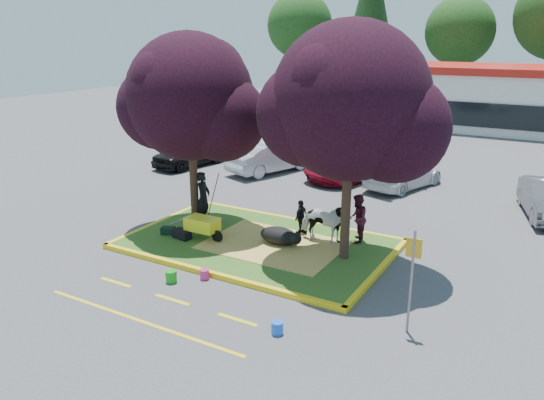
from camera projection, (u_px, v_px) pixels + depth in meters
The scene contains 31 objects.
ground at pixel (257, 246), 17.07m from camera, with size 90.00×90.00×0.00m, color #424244.
median_island at pixel (257, 244), 17.05m from camera, with size 8.00×5.00×0.15m, color #2D541A.
curb_near at pixel (210, 274), 14.92m from camera, with size 8.30×0.16×0.15m, color yellow.
curb_far at pixel (295, 220), 19.19m from camera, with size 8.30×0.16×0.15m, color yellow.
curb_left at pixel (160, 222), 18.99m from camera, with size 0.16×5.30×0.15m, color yellow.
curb_right at pixel (379, 270), 15.11m from camera, with size 0.16×5.30×0.15m, color yellow.
straw_bedding at pixel (274, 245), 16.74m from camera, with size 4.20×3.00×0.01m, color #CEB755.
tree_purple_left at pixel (190, 103), 17.41m from camera, with size 5.06×4.20×6.51m.
tree_purple_right at pixel (351, 109), 14.47m from camera, with size 5.30×4.40×6.82m.
fire_lane_stripe_a at pixel (116, 282), 14.55m from camera, with size 1.10×0.12×0.01m, color yellow.
fire_lane_stripe_b at pixel (172, 300), 13.60m from camera, with size 1.10×0.12×0.01m, color yellow.
fire_lane_stripe_c at pixel (237, 320), 12.65m from camera, with size 1.10×0.12×0.01m, color yellow.
fire_lane_long at pixel (139, 321), 12.61m from camera, with size 6.00×0.10×0.01m, color yellow.
retail_building at pixel (481, 96), 38.60m from camera, with size 20.40×8.40×4.40m.
treeline at pixel (498, 20), 45.29m from camera, with size 46.58×7.80×14.63m.
cow at pixel (323, 223), 16.75m from camera, with size 0.72×1.59×1.34m, color white.
calf at pixel (279, 236), 16.75m from camera, with size 1.28×0.73×0.56m, color black.
handler at pixel (203, 198), 18.45m from camera, with size 0.67×0.44×1.85m, color black.
visitor_a at pixel (357, 219), 16.78m from camera, with size 0.76×0.60×1.57m, color #461421.
visitor_b at pixel (301, 217), 17.59m from camera, with size 0.68×0.28×1.16m, color black.
wheelbarrow at pixel (203, 224), 17.12m from camera, with size 1.91×0.64×0.72m.
gear_bag_dark at pixel (182, 234), 17.23m from camera, with size 0.59×0.32×0.30m, color black.
gear_bag_green at pixel (168, 231), 17.63m from camera, with size 0.45×0.28×0.24m, color black.
sign_post at pixel (412, 271), 11.69m from camera, with size 0.35×0.06×2.46m.
bucket_green at pixel (171, 277), 14.52m from camera, with size 0.31×0.31×0.33m, color #179B18.
bucket_pink at pixel (205, 274), 14.72m from camera, with size 0.26×0.26×0.28m, color #CA2D73.
bucket_blue at pixel (277, 328), 12.02m from camera, with size 0.28×0.28×0.30m, color blue.
car_black at pixel (191, 152), 27.33m from camera, with size 1.73×4.30×1.47m, color black.
car_silver at pixel (271, 157), 26.08m from camera, with size 1.61×4.61×1.52m, color #ADB1B5.
car_red at pixel (352, 164), 24.87m from camera, with size 2.33×5.06×1.41m, color maroon.
car_white at pixel (403, 174), 23.43m from camera, with size 1.77×4.34×1.26m, color silver.
Camera 1 is at (8.31, -13.51, 6.51)m, focal length 35.00 mm.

